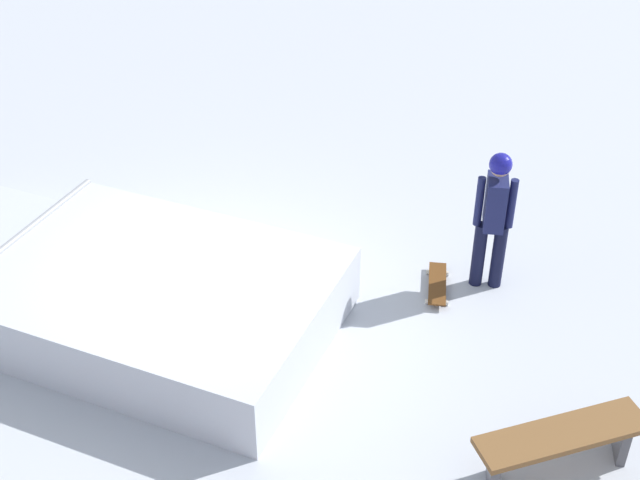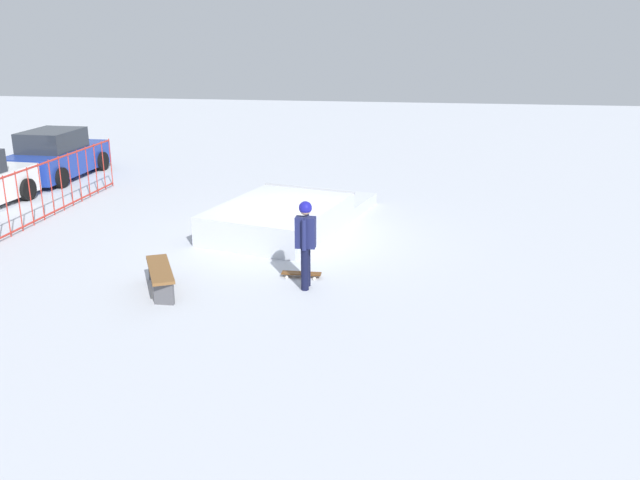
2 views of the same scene
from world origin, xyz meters
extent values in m
plane|color=#B2B7C1|center=(0.00, 0.00, 0.00)|extent=(60.00, 60.00, 0.00)
cube|color=silver|center=(0.55, 0.39, 0.35)|extent=(4.16, 3.45, 0.70)
cylinder|color=gray|center=(2.29, -0.08, 0.70)|extent=(0.76, 2.53, 0.08)
cylinder|color=black|center=(-2.84, -0.87, 0.41)|extent=(0.15, 0.15, 0.82)
cylinder|color=black|center=(-3.06, -0.87, 0.41)|extent=(0.15, 0.15, 0.82)
cube|color=#191E4C|center=(-2.95, -0.87, 1.12)|extent=(0.22, 0.38, 0.60)
cylinder|color=#191E4C|center=(-2.78, -0.87, 1.12)|extent=(0.09, 0.09, 0.60)
cylinder|color=#191E4C|center=(-3.13, -0.87, 1.12)|extent=(0.09, 0.09, 0.60)
sphere|color=tan|center=(-2.95, -0.87, 1.57)|extent=(0.22, 0.22, 0.22)
sphere|color=navy|center=(-2.95, -0.87, 1.60)|extent=(0.25, 0.25, 0.25)
cube|color=#593314|center=(-2.40, -0.68, 0.08)|extent=(0.21, 0.80, 0.02)
cylinder|color=silver|center=(-2.28, -0.96, 0.03)|extent=(0.03, 0.06, 0.06)
cylinder|color=silver|center=(-2.51, -0.97, 0.03)|extent=(0.03, 0.06, 0.06)
cylinder|color=silver|center=(-2.29, -0.40, 0.03)|extent=(0.03, 0.06, 0.06)
cylinder|color=silver|center=(-2.52, -0.41, 0.03)|extent=(0.03, 0.06, 0.06)
cube|color=brown|center=(-3.54, 1.83, 0.45)|extent=(1.61, 1.06, 0.06)
cube|color=#4C4C51|center=(-2.96, 2.12, 0.21)|extent=(0.08, 0.36, 0.42)
cube|color=#4C4C51|center=(-4.13, 1.55, 0.21)|extent=(0.08, 0.36, 0.42)
camera|label=1|loc=(-2.16, 7.35, 6.16)|focal=48.55mm
camera|label=2|loc=(-14.99, -2.88, 4.87)|focal=38.00mm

